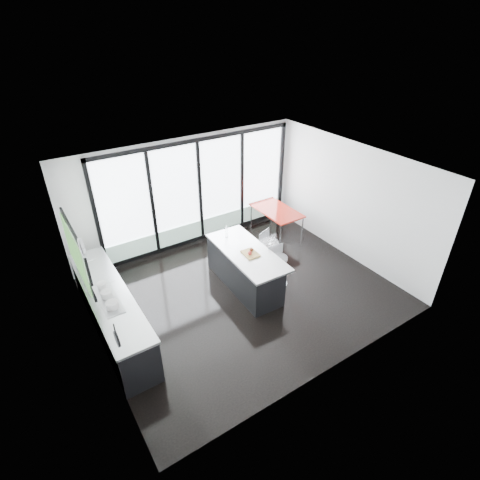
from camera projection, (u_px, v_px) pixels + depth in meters
floor at (244, 292)px, 8.14m from camera, size 6.00×5.00×0.00m
ceiling at (244, 170)px, 6.68m from camera, size 6.00×5.00×0.00m
wall_back at (199, 196)px, 9.36m from camera, size 6.00×0.09×2.80m
wall_front at (336, 309)px, 5.62m from camera, size 6.00×0.00×2.80m
wall_left at (84, 273)px, 6.13m from camera, size 0.26×5.00×2.80m
wall_right at (350, 202)px, 8.80m from camera, size 0.00×5.00×2.80m
counter_cabinets at (112, 312)px, 6.94m from camera, size 0.69×3.24×1.36m
island at (244, 268)px, 8.14m from camera, size 0.98×2.17×1.14m
bar_stool_near at (278, 271)px, 8.20m from camera, size 0.53×0.53×0.73m
bar_stool_far at (269, 255)px, 8.68m from camera, size 0.61×0.61×0.76m
red_table at (276, 222)px, 10.05m from camera, size 0.82×1.42×0.76m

